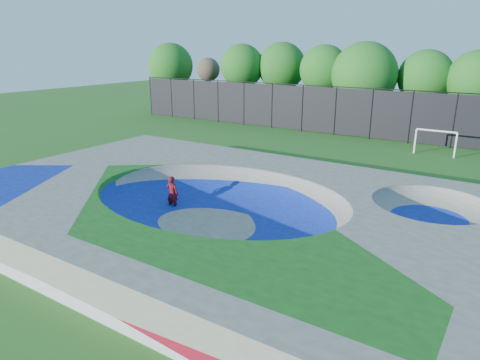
% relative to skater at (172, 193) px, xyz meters
% --- Properties ---
extents(ground, '(120.00, 120.00, 0.00)m').
position_rel_skater_xyz_m(ground, '(2.86, -0.44, -0.81)').
color(ground, '#235A19').
rests_on(ground, ground).
extents(skate_deck, '(22.00, 14.00, 1.50)m').
position_rel_skater_xyz_m(skate_deck, '(2.86, -0.44, -0.06)').
color(skate_deck, gray).
rests_on(skate_deck, ground).
extents(skater, '(0.63, 0.45, 1.61)m').
position_rel_skater_xyz_m(skater, '(0.00, 0.00, 0.00)').
color(skater, '#AE0D16').
rests_on(skater, ground).
extents(skateboard, '(0.78, 0.23, 0.05)m').
position_rel_skater_xyz_m(skateboard, '(0.00, 0.00, -0.78)').
color(skateboard, black).
rests_on(skateboard, ground).
extents(soccer_goal, '(2.67, 0.12, 1.76)m').
position_rel_skater_xyz_m(soccer_goal, '(8.21, 17.47, 0.41)').
color(soccer_goal, white).
rests_on(soccer_goal, ground).
extents(fence, '(48.09, 0.09, 4.04)m').
position_rel_skater_xyz_m(fence, '(2.86, 20.56, 1.29)').
color(fence, black).
rests_on(fence, ground).
extents(treeline, '(53.87, 7.61, 8.11)m').
position_rel_skater_xyz_m(treeline, '(5.53, 25.53, 4.04)').
color(treeline, '#3F321F').
rests_on(treeline, ground).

